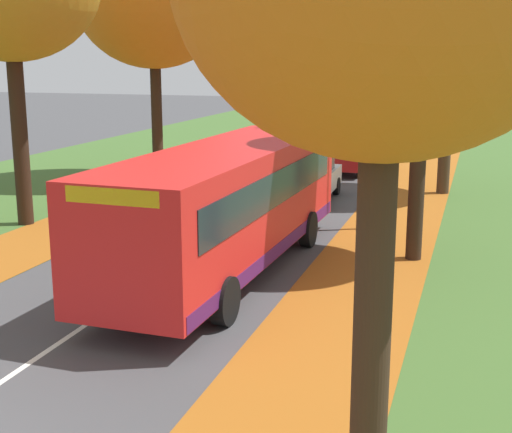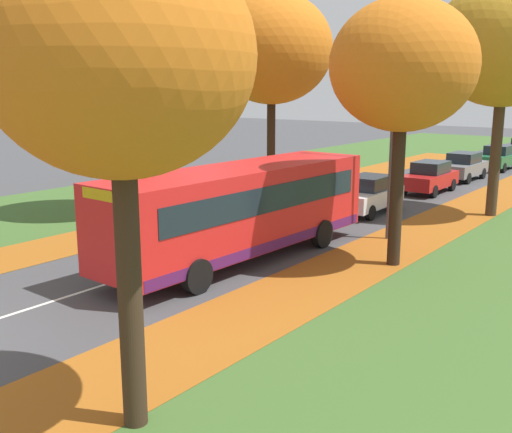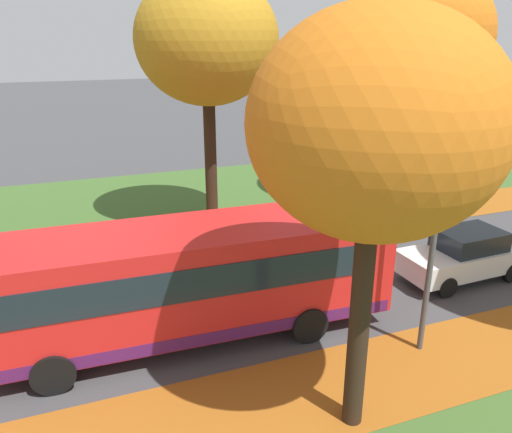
% 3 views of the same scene
% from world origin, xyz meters
% --- Properties ---
extents(grass_verge_left, '(12.00, 90.00, 0.01)m').
position_xyz_m(grass_verge_left, '(-9.20, 20.00, 0.00)').
color(grass_verge_left, '#3D6028').
rests_on(grass_verge_left, ground).
extents(leaf_litter_left, '(2.80, 60.00, 0.00)m').
position_xyz_m(leaf_litter_left, '(-4.60, 14.00, 0.01)').
color(leaf_litter_left, '#9E5619').
rests_on(leaf_litter_left, grass_verge_left).
extents(leaf_litter_right, '(2.80, 60.00, 0.00)m').
position_xyz_m(leaf_litter_right, '(4.60, 14.00, 0.01)').
color(leaf_litter_right, '#9E5619').
rests_on(leaf_litter_right, grass_verge_right).
extents(road_centre_line, '(0.12, 80.00, 0.01)m').
position_xyz_m(road_centre_line, '(0.00, 20.00, 0.00)').
color(road_centre_line, silver).
rests_on(road_centre_line, ground).
extents(tree_left_near, '(5.26, 5.26, 9.59)m').
position_xyz_m(tree_left_near, '(-6.15, 12.74, 7.18)').
color(tree_left_near, black).
rests_on(tree_left_near, ground).
extents(tree_left_mid, '(6.33, 6.33, 10.21)m').
position_xyz_m(tree_left_mid, '(-5.80, 21.49, 7.33)').
color(tree_left_mid, black).
rests_on(tree_left_mid, ground).
extents(tree_right_near, '(4.30, 4.30, 7.97)m').
position_xyz_m(tree_right_near, '(5.56, 12.39, 6.00)').
color(tree_right_near, black).
rests_on(tree_right_near, ground).
extents(streetlamp_right, '(1.89, 0.28, 6.00)m').
position_xyz_m(streetlamp_right, '(3.67, 15.26, 3.74)').
color(streetlamp_right, '#47474C').
rests_on(streetlamp_right, ground).
extents(bus, '(2.88, 10.47, 2.98)m').
position_xyz_m(bus, '(1.45, 9.96, 1.70)').
color(bus, red).
rests_on(bus, ground).
extents(car_white_lead, '(1.89, 4.25, 1.62)m').
position_xyz_m(car_white_lead, '(1.26, 18.99, 0.81)').
color(car_white_lead, silver).
rests_on(car_white_lead, ground).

